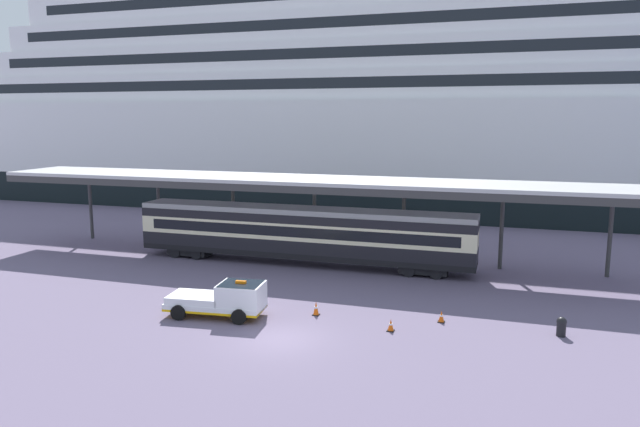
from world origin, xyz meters
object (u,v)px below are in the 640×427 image
(service_truck, at_px, (225,299))
(quay_bollard, at_px, (561,326))
(cruise_ship, at_px, (563,108))
(traffic_cone_mid, at_px, (316,308))
(traffic_cone_far, at_px, (391,325))
(traffic_cone_near, at_px, (441,317))
(train_carriage, at_px, (301,233))

(service_truck, relative_size, quay_bollard, 5.61)
(cruise_ship, bearing_deg, traffic_cone_mid, -109.64)
(traffic_cone_mid, height_order, quay_bollard, quay_bollard)
(cruise_ship, height_order, traffic_cone_far, cruise_ship)
(traffic_cone_near, xyz_separation_m, traffic_cone_mid, (-6.52, -0.94, 0.07))
(train_carriage, xyz_separation_m, traffic_cone_mid, (4.44, -10.18, -1.94))
(traffic_cone_far, distance_m, quay_bollard, 8.22)
(train_carriage, distance_m, service_truck, 11.93)
(service_truck, height_order, quay_bollard, service_truck)
(quay_bollard, bearing_deg, traffic_cone_far, -166.89)
(service_truck, bearing_deg, traffic_cone_mid, 20.22)
(traffic_cone_mid, bearing_deg, traffic_cone_far, -14.64)
(train_carriage, bearing_deg, traffic_cone_near, -40.10)
(cruise_ship, height_order, train_carriage, cruise_ship)
(traffic_cone_far, bearing_deg, service_truck, -176.33)
(cruise_ship, height_order, traffic_cone_mid, cruise_ship)
(cruise_ship, xyz_separation_m, traffic_cone_near, (-8.51, -41.18, -11.16))
(traffic_cone_far, xyz_separation_m, quay_bollard, (8.00, 1.86, 0.21))
(traffic_cone_near, bearing_deg, traffic_cone_mid, -171.76)
(service_truck, bearing_deg, traffic_cone_near, 13.32)
(cruise_ship, distance_m, traffic_cone_mid, 46.08)
(cruise_ship, xyz_separation_m, traffic_cone_mid, (-15.03, -42.12, -11.09))
(service_truck, distance_m, traffic_cone_mid, 4.90)
(service_truck, xyz_separation_m, traffic_cone_far, (8.83, 0.57, -0.69))
(cruise_ship, distance_m, train_carriage, 38.52)
(service_truck, relative_size, traffic_cone_near, 8.79)
(train_carriage, xyz_separation_m, traffic_cone_far, (8.70, -11.29, -2.01))
(service_truck, bearing_deg, train_carriage, 89.42)
(traffic_cone_far, bearing_deg, quay_bollard, 13.11)
(train_carriage, bearing_deg, traffic_cone_mid, -66.43)
(quay_bollard, bearing_deg, cruise_ship, 86.17)
(traffic_cone_far, bearing_deg, traffic_cone_mid, 165.36)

